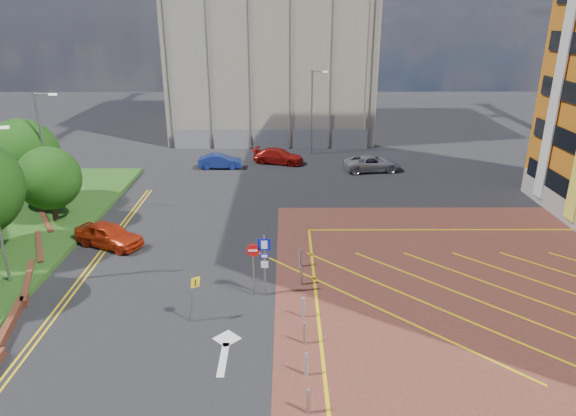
{
  "coord_description": "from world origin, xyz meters",
  "views": [
    {
      "loc": [
        1.53,
        -21.06,
        13.03
      ],
      "look_at": [
        1.63,
        2.92,
        3.86
      ],
      "focal_mm": 32.0,
      "sensor_mm": 36.0,
      "label": 1
    }
  ],
  "objects_px": {
    "tree_d": "(22,156)",
    "car_blue_back": "(220,161)",
    "sign_cluster": "(260,260)",
    "car_red_back": "(278,156)",
    "lamp_back": "(313,109)",
    "car_silver_back": "(372,163)",
    "lamp_left_far": "(44,148)",
    "warning_sign": "(193,294)",
    "car_red_left": "(109,235)",
    "tree_c": "(49,178)"
  },
  "relations": [
    {
      "from": "car_red_left",
      "to": "car_red_back",
      "type": "relative_size",
      "value": 0.91
    },
    {
      "from": "sign_cluster",
      "to": "lamp_left_far",
      "type": "bearing_deg",
      "value": 143.18
    },
    {
      "from": "sign_cluster",
      "to": "car_red_left",
      "type": "height_order",
      "value": "sign_cluster"
    },
    {
      "from": "car_red_back",
      "to": "car_silver_back",
      "type": "relative_size",
      "value": 0.95
    },
    {
      "from": "tree_c",
      "to": "car_red_back",
      "type": "xyz_separation_m",
      "value": [
        14.35,
        14.6,
        -2.52
      ]
    },
    {
      "from": "car_red_back",
      "to": "car_silver_back",
      "type": "distance_m",
      "value": 8.56
    },
    {
      "from": "tree_d",
      "to": "lamp_left_far",
      "type": "distance_m",
      "value": 2.44
    },
    {
      "from": "car_red_back",
      "to": "car_silver_back",
      "type": "xyz_separation_m",
      "value": [
        8.2,
        -2.46,
        0.01
      ]
    },
    {
      "from": "car_blue_back",
      "to": "car_red_back",
      "type": "relative_size",
      "value": 0.83
    },
    {
      "from": "lamp_back",
      "to": "car_silver_back",
      "type": "height_order",
      "value": "lamp_back"
    },
    {
      "from": "warning_sign",
      "to": "car_blue_back",
      "type": "height_order",
      "value": "warning_sign"
    },
    {
      "from": "tree_c",
      "to": "warning_sign",
      "type": "distance_m",
      "value": 15.81
    },
    {
      "from": "lamp_left_far",
      "to": "warning_sign",
      "type": "distance_m",
      "value": 18.1
    },
    {
      "from": "lamp_back",
      "to": "sign_cluster",
      "type": "height_order",
      "value": "lamp_back"
    },
    {
      "from": "tree_d",
      "to": "car_blue_back",
      "type": "distance_m",
      "value": 16.11
    },
    {
      "from": "car_red_left",
      "to": "car_silver_back",
      "type": "distance_m",
      "value": 23.71
    },
    {
      "from": "tree_c",
      "to": "car_red_left",
      "type": "xyz_separation_m",
      "value": [
        4.54,
        -3.28,
        -2.47
      ]
    },
    {
      "from": "lamp_left_far",
      "to": "car_red_left",
      "type": "xyz_separation_m",
      "value": [
        5.46,
        -5.28,
        -3.94
      ]
    },
    {
      "from": "car_red_back",
      "to": "lamp_left_far",
      "type": "bearing_deg",
      "value": 145.9
    },
    {
      "from": "lamp_left_far",
      "to": "car_red_back",
      "type": "distance_m",
      "value": 20.19
    },
    {
      "from": "tree_c",
      "to": "sign_cluster",
      "type": "relative_size",
      "value": 1.53
    },
    {
      "from": "lamp_left_far",
      "to": "tree_c",
      "type": "bearing_deg",
      "value": -65.29
    },
    {
      "from": "lamp_back",
      "to": "car_silver_back",
      "type": "bearing_deg",
      "value": -49.7
    },
    {
      "from": "sign_cluster",
      "to": "warning_sign",
      "type": "distance_m",
      "value": 3.7
    },
    {
      "from": "tree_c",
      "to": "car_blue_back",
      "type": "xyz_separation_m",
      "value": [
        9.19,
        13.01,
        -2.56
      ]
    },
    {
      "from": "sign_cluster",
      "to": "car_silver_back",
      "type": "height_order",
      "value": "sign_cluster"
    },
    {
      "from": "tree_c",
      "to": "warning_sign",
      "type": "relative_size",
      "value": 2.18
    },
    {
      "from": "lamp_back",
      "to": "car_red_left",
      "type": "relative_size",
      "value": 1.88
    },
    {
      "from": "tree_c",
      "to": "tree_d",
      "type": "xyz_separation_m",
      "value": [
        -3.0,
        3.0,
        0.68
      ]
    },
    {
      "from": "tree_c",
      "to": "lamp_left_far",
      "type": "distance_m",
      "value": 2.65
    },
    {
      "from": "tree_c",
      "to": "lamp_left_far",
      "type": "bearing_deg",
      "value": 114.71
    },
    {
      "from": "lamp_left_far",
      "to": "sign_cluster",
      "type": "xyz_separation_m",
      "value": [
        14.72,
        -11.02,
        -2.71
      ]
    },
    {
      "from": "tree_c",
      "to": "car_red_left",
      "type": "distance_m",
      "value": 6.12
    },
    {
      "from": "car_blue_back",
      "to": "car_silver_back",
      "type": "relative_size",
      "value": 0.78
    },
    {
      "from": "car_red_left",
      "to": "car_blue_back",
      "type": "bearing_deg",
      "value": 8.84
    },
    {
      "from": "lamp_left_far",
      "to": "lamp_back",
      "type": "distance_m",
      "value": 24.46
    },
    {
      "from": "warning_sign",
      "to": "car_silver_back",
      "type": "relative_size",
      "value": 0.46
    },
    {
      "from": "sign_cluster",
      "to": "warning_sign",
      "type": "height_order",
      "value": "sign_cluster"
    },
    {
      "from": "lamp_left_far",
      "to": "warning_sign",
      "type": "height_order",
      "value": "lamp_left_far"
    },
    {
      "from": "lamp_left_far",
      "to": "lamp_back",
      "type": "xyz_separation_m",
      "value": [
        18.5,
        16.0,
        -0.3
      ]
    },
    {
      "from": "tree_d",
      "to": "lamp_left_far",
      "type": "xyz_separation_m",
      "value": [
        2.08,
        -1.0,
        0.79
      ]
    },
    {
      "from": "tree_d",
      "to": "car_blue_back",
      "type": "height_order",
      "value": "tree_d"
    },
    {
      "from": "car_red_left",
      "to": "sign_cluster",
      "type": "bearing_deg",
      "value": -97.02
    },
    {
      "from": "sign_cluster",
      "to": "car_red_back",
      "type": "bearing_deg",
      "value": 88.67
    },
    {
      "from": "car_blue_back",
      "to": "tree_c",
      "type": "bearing_deg",
      "value": 143.57
    },
    {
      "from": "warning_sign",
      "to": "lamp_left_far",
      "type": "bearing_deg",
      "value": 131.71
    },
    {
      "from": "car_silver_back",
      "to": "car_red_back",
      "type": "bearing_deg",
      "value": 65.84
    },
    {
      "from": "lamp_back",
      "to": "sign_cluster",
      "type": "xyz_separation_m",
      "value": [
        -3.78,
        -27.02,
        -2.41
      ]
    },
    {
      "from": "car_red_left",
      "to": "car_silver_back",
      "type": "xyz_separation_m",
      "value": [
        18.0,
        15.42,
        -0.04
      ]
    },
    {
      "from": "lamp_left_far",
      "to": "car_blue_back",
      "type": "xyz_separation_m",
      "value": [
        10.11,
        11.01,
        -4.03
      ]
    }
  ]
}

